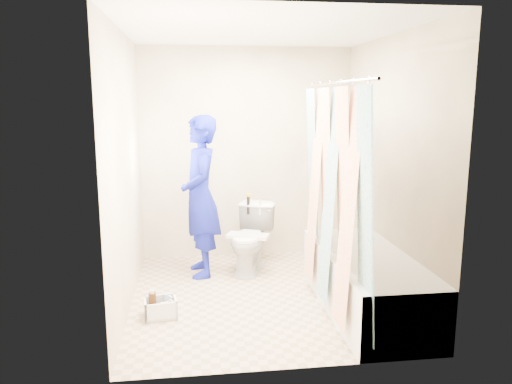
{
  "coord_description": "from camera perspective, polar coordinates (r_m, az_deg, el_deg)",
  "views": [
    {
      "loc": [
        -0.64,
        -4.38,
        1.83
      ],
      "look_at": [
        -0.01,
        0.37,
        0.93
      ],
      "focal_mm": 35.0,
      "sensor_mm": 36.0,
      "label": 1
    }
  ],
  "objects": [
    {
      "name": "cleaning_caddy",
      "position": [
        4.41,
        -10.74,
        -12.96
      ],
      "size": [
        0.29,
        0.25,
        0.21
      ],
      "rotation": [
        0.0,
        0.0,
        0.13
      ],
      "color": "silver",
      "rests_on": "ground"
    },
    {
      "name": "curtain_rod",
      "position": [
        4.12,
        9.01,
        12.21
      ],
      "size": [
        0.02,
        1.9,
        0.02
      ],
      "primitive_type": "cylinder",
      "rotation": [
        1.57,
        0.0,
        0.0
      ],
      "color": "silver",
      "rests_on": "wall_back"
    },
    {
      "name": "ceiling",
      "position": [
        4.46,
        0.81,
        18.01
      ],
      "size": [
        2.4,
        2.6,
        0.02
      ],
      "primitive_type": "cube",
      "color": "white",
      "rests_on": "wall_back"
    },
    {
      "name": "toilet",
      "position": [
        5.36,
        -0.62,
        -5.34
      ],
      "size": [
        0.62,
        0.79,
        0.7
      ],
      "primitive_type": "imported",
      "rotation": [
        0.0,
        0.0,
        -0.38
      ],
      "color": "white",
      "rests_on": "ground"
    },
    {
      "name": "wall_right",
      "position": [
        4.79,
        15.13,
        2.75
      ],
      "size": [
        0.02,
        2.6,
        2.4
      ],
      "primitive_type": "cube",
      "color": "beige",
      "rests_on": "ground"
    },
    {
      "name": "bathtub",
      "position": [
        4.51,
        12.46,
        -9.88
      ],
      "size": [
        0.7,
        1.75,
        0.5
      ],
      "color": "white",
      "rests_on": "ground"
    },
    {
      "name": "wall_front",
      "position": [
        3.21,
        4.11,
        -0.69
      ],
      "size": [
        2.4,
        0.02,
        2.4
      ],
      "primitive_type": "cube",
      "color": "beige",
      "rests_on": "ground"
    },
    {
      "name": "tank_internals",
      "position": [
        5.46,
        -0.53,
        -1.33
      ],
      "size": [
        0.16,
        0.09,
        0.23
      ],
      "color": "black",
      "rests_on": "toilet"
    },
    {
      "name": "wall_left",
      "position": [
        4.46,
        -14.68,
        2.2
      ],
      "size": [
        0.02,
        2.6,
        2.4
      ],
      "primitive_type": "cube",
      "color": "beige",
      "rests_on": "ground"
    },
    {
      "name": "tank_lid",
      "position": [
        5.23,
        -0.94,
        -5.03
      ],
      "size": [
        0.47,
        0.34,
        0.03
      ],
      "primitive_type": "cube",
      "rotation": [
        0.0,
        0.0,
        -0.38
      ],
      "color": "white",
      "rests_on": "toilet"
    },
    {
      "name": "floor",
      "position": [
        4.79,
        0.73,
        -11.78
      ],
      "size": [
        2.6,
        2.6,
        0.0
      ],
      "primitive_type": "plane",
      "color": "tan",
      "rests_on": "ground"
    },
    {
      "name": "shower_curtain",
      "position": [
        4.2,
        8.64,
        -0.57
      ],
      "size": [
        0.06,
        1.75,
        1.8
      ],
      "primitive_type": "cube",
      "color": "white",
      "rests_on": "curtain_rod"
    },
    {
      "name": "wall_back",
      "position": [
        5.75,
        -1.1,
        4.39
      ],
      "size": [
        2.4,
        0.02,
        2.4
      ],
      "primitive_type": "cube",
      "color": "beige",
      "rests_on": "ground"
    },
    {
      "name": "plumber",
      "position": [
        5.16,
        -6.37,
        -0.52
      ],
      "size": [
        0.47,
        0.65,
        1.67
      ],
      "primitive_type": "imported",
      "rotation": [
        0.0,
        0.0,
        -1.44
      ],
      "color": "#103FA6",
      "rests_on": "ground"
    }
  ]
}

